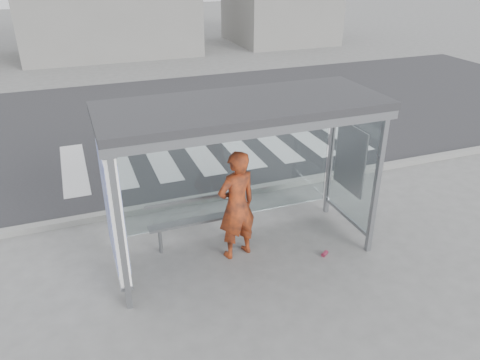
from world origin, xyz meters
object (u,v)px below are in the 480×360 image
at_px(bench, 195,220).
at_px(soda_can, 325,254).
at_px(bus_shelter, 219,145).
at_px(person, 237,205).

xyz_separation_m(bench, soda_can, (1.92, -1.08, -0.46)).
relative_size(bus_shelter, bench, 2.67).
relative_size(person, bench, 1.17).
relative_size(person, soda_can, 14.35).
height_order(bus_shelter, bench, bus_shelter).
xyz_separation_m(bus_shelter, person, (0.26, -0.08, -1.05)).
relative_size(bus_shelter, soda_can, 32.66).
xyz_separation_m(person, soda_can, (1.36, -0.56, -0.90)).
bearing_deg(person, bench, -55.72).
xyz_separation_m(bus_shelter, soda_can, (1.61, -0.64, -1.95)).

